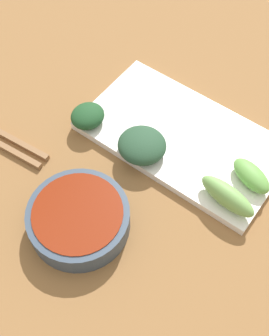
% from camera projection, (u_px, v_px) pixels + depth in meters
% --- Properties ---
extents(tabletop, '(2.10, 2.10, 0.02)m').
position_uv_depth(tabletop, '(143.00, 175.00, 0.61)').
color(tabletop, brown).
rests_on(tabletop, ground).
extents(sauce_bowl, '(0.13, 0.13, 0.04)m').
position_uv_depth(sauce_bowl, '(79.00, 218.00, 0.54)').
color(sauce_bowl, '#36465B').
rests_on(sauce_bowl, tabletop).
extents(serving_plate, '(0.16, 0.28, 0.01)m').
position_uv_depth(serving_plate, '(183.00, 138.00, 0.62)').
color(serving_plate, white).
rests_on(serving_plate, tabletop).
extents(broccoli_stalk_0, '(0.03, 0.08, 0.03)m').
position_uv_depth(broccoli_stalk_0, '(227.00, 196.00, 0.54)').
color(broccoli_stalk_0, '#73A857').
rests_on(broccoli_stalk_0, serving_plate).
extents(broccoli_stalk_1, '(0.05, 0.07, 0.02)m').
position_uv_depth(broccoli_stalk_1, '(251.00, 176.00, 0.56)').
color(broccoli_stalk_1, '#61A148').
rests_on(broccoli_stalk_1, serving_plate).
extents(broccoli_leafy_2, '(0.06, 0.05, 0.02)m').
position_uv_depth(broccoli_leafy_2, '(88.00, 116.00, 0.62)').
color(broccoli_leafy_2, '#1C4624').
rests_on(broccoli_leafy_2, serving_plate).
extents(broccoli_leafy_3, '(0.08, 0.08, 0.03)m').
position_uv_depth(broccoli_leafy_3, '(142.00, 145.00, 0.59)').
color(broccoli_leafy_3, '#254730').
rests_on(broccoli_leafy_3, serving_plate).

